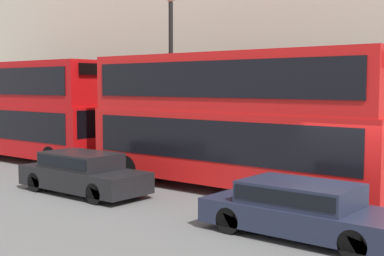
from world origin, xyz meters
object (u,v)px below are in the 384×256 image
bus_second_in_queue (17,106)px  pedestrian (154,151)px  bus_leading (233,116)px  car_dark_sedan (302,208)px  car_hatchback (83,172)px

bus_second_in_queue → pedestrian: bearing=-73.7°
bus_leading → bus_second_in_queue: size_ratio=0.93×
car_dark_sedan → car_hatchback: bearing=90.0°
pedestrian → bus_leading: bearing=-110.4°
bus_leading → bus_second_in_queue: (0.00, 12.41, -0.01)m
bus_second_in_queue → car_dark_sedan: bus_second_in_queue is taller
bus_second_in_queue → pedestrian: bus_second_in_queue is taller
car_dark_sedan → car_hatchback: size_ratio=1.03×
car_dark_sedan → pedestrian: 11.18m
bus_second_in_queue → car_dark_sedan: size_ratio=2.41×
bus_leading → car_hatchback: (-3.40, 3.53, -1.79)m
car_dark_sedan → pedestrian: size_ratio=3.06×
bus_second_in_queue → car_hatchback: 9.67m
bus_leading → car_dark_sedan: (-3.40, -4.30, -1.81)m
bus_leading → pedestrian: 6.10m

